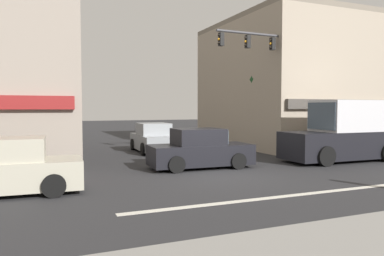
% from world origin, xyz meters
% --- Properties ---
extents(ground_plane, '(120.00, 120.00, 0.00)m').
position_xyz_m(ground_plane, '(0.00, 0.00, 0.00)').
color(ground_plane, '#2B2B2D').
extents(lane_marking_stripe, '(9.00, 0.24, 0.01)m').
position_xyz_m(lane_marking_stripe, '(0.00, -3.50, 0.00)').
color(lane_marking_stripe, silver).
rests_on(lane_marking_stripe, ground).
extents(building_right_corner, '(10.08, 10.42, 7.96)m').
position_xyz_m(building_right_corner, '(10.08, 8.54, 3.98)').
color(building_right_corner, tan).
rests_on(building_right_corner, ground).
extents(street_tree, '(3.38, 3.38, 5.68)m').
position_xyz_m(street_tree, '(6.70, 6.20, 3.97)').
color(street_tree, '#4C3823').
rests_on(street_tree, ground).
extents(utility_pole_far_right, '(1.40, 0.22, 7.31)m').
position_xyz_m(utility_pole_far_right, '(8.40, 7.87, 3.80)').
color(utility_pole_far_right, brown).
rests_on(utility_pole_far_right, ground).
extents(traffic_light_mast, '(4.89, 0.35, 6.20)m').
position_xyz_m(traffic_light_mast, '(5.08, 3.78, 4.30)').
color(traffic_light_mast, '#47474C').
rests_on(traffic_light_mast, ground).
extents(sedan_waiting_far, '(4.18, 2.03, 1.58)m').
position_xyz_m(sedan_waiting_far, '(-0.06, 1.83, 0.71)').
color(sedan_waiting_far, black).
rests_on(sedan_waiting_far, ground).
extents(sedan_crossing_rightbound, '(2.00, 4.16, 1.58)m').
position_xyz_m(sedan_crossing_rightbound, '(-0.19, 7.81, 0.71)').
color(sedan_crossing_rightbound, '#999EA3').
rests_on(sedan_crossing_rightbound, ground).
extents(box_truck_crossing_center, '(5.65, 2.34, 2.75)m').
position_xyz_m(box_truck_crossing_center, '(6.85, 1.10, 1.25)').
color(box_truck_crossing_center, black).
rests_on(box_truck_crossing_center, ground).
extents(sedan_parked_curbside, '(4.19, 2.05, 1.58)m').
position_xyz_m(sedan_parked_curbside, '(-6.91, -0.30, 0.71)').
color(sedan_parked_curbside, '#B7B29E').
rests_on(sedan_parked_curbside, ground).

